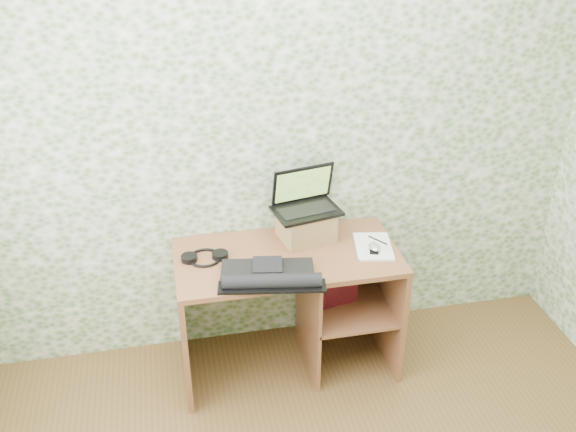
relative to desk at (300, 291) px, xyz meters
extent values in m
plane|color=white|center=(-0.08, 0.28, 0.82)|extent=(3.50, 0.00, 3.50)
cube|color=brown|center=(-0.08, -0.03, 0.25)|extent=(1.20, 0.60, 0.03)
cube|color=brown|center=(-0.66, -0.03, -0.12)|extent=(0.03, 0.60, 0.72)
cube|color=brown|center=(0.51, -0.03, -0.12)|extent=(0.03, 0.60, 0.72)
cube|color=brown|center=(0.04, -0.03, -0.12)|extent=(0.02, 0.56, 0.72)
cube|color=brown|center=(0.27, -0.03, -0.10)|extent=(0.46, 0.56, 0.02)
cube|color=brown|center=(0.28, 0.26, -0.12)|extent=(0.48, 0.02, 0.72)
cube|color=#A07E48|center=(0.06, 0.12, 0.35)|extent=(0.32, 0.28, 0.17)
cube|color=black|center=(0.06, 0.12, 0.44)|extent=(0.39, 0.30, 0.02)
cube|color=black|center=(0.06, 0.11, 0.45)|extent=(0.32, 0.19, 0.00)
cube|color=black|center=(0.06, 0.21, 0.56)|extent=(0.36, 0.12, 0.22)
cube|color=#2E5E1A|center=(0.06, 0.20, 0.56)|extent=(0.32, 0.10, 0.18)
cube|color=black|center=(-0.21, -0.18, 0.29)|extent=(0.49, 0.25, 0.04)
cube|color=black|center=(-0.21, -0.18, 0.30)|extent=(0.17, 0.17, 0.06)
cylinder|color=black|center=(-0.21, -0.30, 0.31)|extent=(0.50, 0.15, 0.07)
cube|color=black|center=(-0.21, -0.31, 0.28)|extent=(0.54, 0.19, 0.01)
torus|color=black|center=(-0.51, 0.02, 0.28)|extent=(0.18, 0.18, 0.02)
cylinder|color=black|center=(-0.60, 0.02, 0.28)|extent=(0.09, 0.09, 0.03)
cylinder|color=black|center=(-0.43, 0.02, 0.28)|extent=(0.09, 0.09, 0.03)
cube|color=white|center=(0.40, -0.05, 0.28)|extent=(0.24, 0.31, 0.01)
ellipsoid|color=silver|center=(0.38, -0.10, 0.30)|extent=(0.08, 0.10, 0.03)
cylinder|color=black|center=(0.44, -0.01, 0.29)|extent=(0.08, 0.11, 0.01)
cube|color=maroon|center=(0.21, -0.03, 0.04)|extent=(0.23, 0.11, 0.27)
camera|label=1|loc=(-0.66, -2.86, 2.13)|focal=40.00mm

